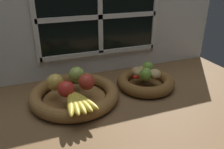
{
  "coord_description": "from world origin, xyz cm",
  "views": [
    {
      "loc": [
        -35.8,
        -83.32,
        51.72
      ],
      "look_at": [
        -2.73,
        3.48,
        9.45
      ],
      "focal_mm": 36.15,
      "sensor_mm": 36.0,
      "label": 1
    }
  ],
  "objects_px": {
    "fruit_bowl_right": "(145,82)",
    "apple_green_back": "(77,75)",
    "lime_far": "(148,68)",
    "chili_pepper": "(148,77)",
    "banana_bunch_front": "(77,102)",
    "apple_red_front": "(66,89)",
    "fruit_bowl_left": "(75,95)",
    "apple_red_right": "(87,82)",
    "potato_oblong": "(138,72)",
    "apple_golden_left": "(55,82)",
    "potato_small": "(155,74)",
    "potato_back": "(145,69)",
    "potato_large": "(146,73)",
    "lime_near": "(145,75)"
  },
  "relations": [
    {
      "from": "fruit_bowl_right",
      "to": "apple_green_back",
      "type": "xyz_separation_m",
      "value": [
        -0.32,
        0.06,
        0.07
      ]
    },
    {
      "from": "lime_far",
      "to": "chili_pepper",
      "type": "distance_m",
      "value": 0.06
    },
    {
      "from": "fruit_bowl_right",
      "to": "banana_bunch_front",
      "type": "relative_size",
      "value": 1.48
    },
    {
      "from": "apple_green_back",
      "to": "chili_pepper",
      "type": "relative_size",
      "value": 0.52
    },
    {
      "from": "banana_bunch_front",
      "to": "apple_red_front",
      "type": "bearing_deg",
      "value": 108.4
    },
    {
      "from": "fruit_bowl_left",
      "to": "apple_red_right",
      "type": "xyz_separation_m",
      "value": [
        0.05,
        -0.02,
        0.06
      ]
    },
    {
      "from": "potato_oblong",
      "to": "fruit_bowl_left",
      "type": "bearing_deg",
      "value": -175.39
    },
    {
      "from": "apple_red_right",
      "to": "potato_oblong",
      "type": "xyz_separation_m",
      "value": [
        0.27,
        0.05,
        -0.01
      ]
    },
    {
      "from": "apple_golden_left",
      "to": "potato_small",
      "type": "relative_size",
      "value": 1.11
    },
    {
      "from": "banana_bunch_front",
      "to": "potato_back",
      "type": "xyz_separation_m",
      "value": [
        0.39,
        0.17,
        0.01
      ]
    },
    {
      "from": "fruit_bowl_left",
      "to": "banana_bunch_front",
      "type": "height_order",
      "value": "banana_bunch_front"
    },
    {
      "from": "fruit_bowl_left",
      "to": "apple_golden_left",
      "type": "relative_size",
      "value": 5.37
    },
    {
      "from": "apple_red_right",
      "to": "potato_oblong",
      "type": "height_order",
      "value": "apple_red_right"
    },
    {
      "from": "fruit_bowl_right",
      "to": "potato_back",
      "type": "distance_m",
      "value": 0.07
    },
    {
      "from": "fruit_bowl_right",
      "to": "potato_oblong",
      "type": "distance_m",
      "value": 0.07
    },
    {
      "from": "fruit_bowl_right",
      "to": "potato_back",
      "type": "height_order",
      "value": "potato_back"
    },
    {
      "from": "apple_red_front",
      "to": "potato_large",
      "type": "distance_m",
      "value": 0.4
    },
    {
      "from": "fruit_bowl_left",
      "to": "potato_oblong",
      "type": "height_order",
      "value": "potato_oblong"
    },
    {
      "from": "lime_far",
      "to": "potato_small",
      "type": "bearing_deg",
      "value": -88.51
    },
    {
      "from": "fruit_bowl_right",
      "to": "lime_far",
      "type": "relative_size",
      "value": 4.75
    },
    {
      "from": "chili_pepper",
      "to": "apple_golden_left",
      "type": "bearing_deg",
      "value": -170.15
    },
    {
      "from": "fruit_bowl_left",
      "to": "chili_pepper",
      "type": "bearing_deg",
      "value": -3.1
    },
    {
      "from": "potato_small",
      "to": "chili_pepper",
      "type": "bearing_deg",
      "value": 160.77
    },
    {
      "from": "lime_near",
      "to": "potato_small",
      "type": "bearing_deg",
      "value": 6.67
    },
    {
      "from": "fruit_bowl_right",
      "to": "potato_small",
      "type": "distance_m",
      "value": 0.07
    },
    {
      "from": "potato_oblong",
      "to": "lime_near",
      "type": "relative_size",
      "value": 1.39
    },
    {
      "from": "fruit_bowl_right",
      "to": "potato_oblong",
      "type": "xyz_separation_m",
      "value": [
        -0.03,
        0.03,
        0.05
      ]
    },
    {
      "from": "potato_large",
      "to": "chili_pepper",
      "type": "xyz_separation_m",
      "value": [
        -0.0,
        -0.02,
        -0.01
      ]
    },
    {
      "from": "lime_far",
      "to": "chili_pepper",
      "type": "height_order",
      "value": "lime_far"
    },
    {
      "from": "banana_bunch_front",
      "to": "potato_large",
      "type": "bearing_deg",
      "value": 20.0
    },
    {
      "from": "fruit_bowl_left",
      "to": "potato_large",
      "type": "distance_m",
      "value": 0.36
    },
    {
      "from": "apple_red_right",
      "to": "potato_small",
      "type": "xyz_separation_m",
      "value": [
        0.33,
        -0.01,
        -0.01
      ]
    },
    {
      "from": "apple_red_right",
      "to": "banana_bunch_front",
      "type": "bearing_deg",
      "value": -121.22
    },
    {
      "from": "potato_small",
      "to": "lime_far",
      "type": "xyz_separation_m",
      "value": [
        -0.0,
        0.07,
        0.01
      ]
    },
    {
      "from": "potato_oblong",
      "to": "lime_near",
      "type": "height_order",
      "value": "lime_near"
    },
    {
      "from": "fruit_bowl_right",
      "to": "apple_red_front",
      "type": "relative_size",
      "value": 4.12
    },
    {
      "from": "potato_large",
      "to": "potato_back",
      "type": "distance_m",
      "value": 0.04
    },
    {
      "from": "potato_back",
      "to": "potato_small",
      "type": "xyz_separation_m",
      "value": [
        0.01,
        -0.07,
        0.0
      ]
    },
    {
      "from": "fruit_bowl_right",
      "to": "chili_pepper",
      "type": "height_order",
      "value": "chili_pepper"
    },
    {
      "from": "lime_far",
      "to": "potato_oblong",
      "type": "bearing_deg",
      "value": -170.75
    },
    {
      "from": "apple_golden_left",
      "to": "lime_far",
      "type": "relative_size",
      "value": 1.23
    },
    {
      "from": "apple_green_back",
      "to": "potato_large",
      "type": "height_order",
      "value": "apple_green_back"
    },
    {
      "from": "potato_small",
      "to": "chili_pepper",
      "type": "distance_m",
      "value": 0.03
    },
    {
      "from": "lime_far",
      "to": "apple_golden_left",
      "type": "bearing_deg",
      "value": -178.01
    },
    {
      "from": "chili_pepper",
      "to": "apple_red_right",
      "type": "bearing_deg",
      "value": -164.33
    },
    {
      "from": "fruit_bowl_left",
      "to": "potato_small",
      "type": "relative_size",
      "value": 5.96
    },
    {
      "from": "apple_green_back",
      "to": "apple_red_front",
      "type": "bearing_deg",
      "value": -121.16
    },
    {
      "from": "apple_golden_left",
      "to": "apple_red_right",
      "type": "bearing_deg",
      "value": -18.41
    },
    {
      "from": "apple_green_back",
      "to": "lime_near",
      "type": "height_order",
      "value": "apple_green_back"
    },
    {
      "from": "potato_back",
      "to": "lime_near",
      "type": "height_order",
      "value": "lime_near"
    }
  ]
}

